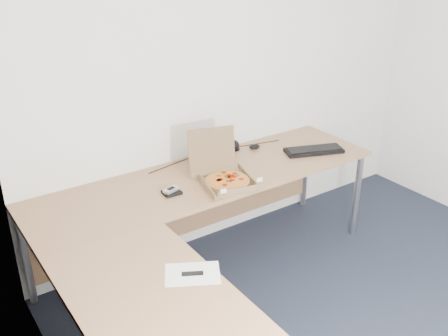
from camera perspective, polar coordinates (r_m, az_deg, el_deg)
room_shell at (r=2.74m, az=23.53°, el=1.10°), size 3.50×3.50×2.50m
desk at (r=3.07m, az=-2.56°, el=-5.67°), size 2.50×2.20×0.73m
pizza_box at (r=3.40m, az=0.20°, el=-1.10°), size 0.33×0.38×0.33m
drinking_glass at (r=3.84m, az=-0.65°, el=2.38°), size 0.07×0.07×0.12m
keyboard at (r=3.95m, az=9.91°, el=1.92°), size 0.46×0.30×0.03m
mouse at (r=3.96m, az=3.40°, el=2.37°), size 0.10×0.08×0.03m
wallet at (r=3.30m, az=-5.80°, el=-2.70°), size 0.12×0.10×0.02m
phone at (r=3.29m, az=-5.89°, el=-2.40°), size 0.11×0.08×0.02m
paper_sheet at (r=2.57m, az=-3.51°, el=-11.60°), size 0.33×0.30×0.00m
dome_speaker at (r=3.93m, az=1.08°, el=2.62°), size 0.10×0.10×0.08m
cable_bundle at (r=3.85m, az=-1.25°, el=1.49°), size 0.55×0.11×0.01m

